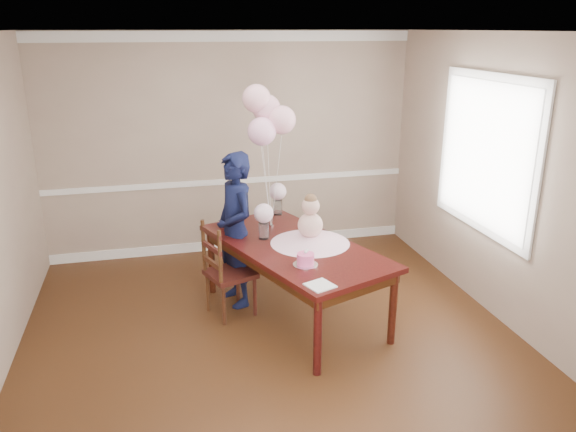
{
  "coord_description": "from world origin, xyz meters",
  "views": [
    {
      "loc": [
        -0.94,
        -4.27,
        2.73
      ],
      "look_at": [
        0.25,
        0.57,
        1.05
      ],
      "focal_mm": 35.0,
      "sensor_mm": 36.0,
      "label": 1
    }
  ],
  "objects": [
    {
      "name": "dining_table_top",
      "position": [
        0.31,
        0.57,
        0.73
      ],
      "size": [
        1.66,
        2.24,
        0.05
      ],
      "primitive_type": "cube",
      "rotation": [
        0.0,
        0.0,
        0.37
      ],
      "color": "black",
      "rests_on": "table_leg_fl"
    },
    {
      "name": "table_apron",
      "position": [
        0.31,
        0.57,
        0.66
      ],
      "size": [
        1.53,
        2.11,
        0.1
      ],
      "primitive_type": "cube",
      "rotation": [
        0.0,
        0.0,
        0.37
      ],
      "color": "black",
      "rests_on": "table_leg_fl"
    },
    {
      "name": "balloon_d",
      "position": [
        0.09,
        1.21,
        2.07
      ],
      "size": [
        0.28,
        0.28,
        0.28
      ],
      "primitive_type": "sphere",
      "color": "#FFB4C3",
      "rests_on": "balloon_ribbon_d"
    },
    {
      "name": "floor",
      "position": [
        0.0,
        0.0,
        0.0
      ],
      "size": [
        4.5,
        5.0,
        0.0
      ],
      "primitive_type": "cube",
      "color": "#321B0C",
      "rests_on": "ground"
    },
    {
      "name": "chair_slat_low",
      "position": [
        -0.47,
        0.7,
        0.59
      ],
      "size": [
        0.16,
        0.37,
        0.05
      ],
      "primitive_type": "cube",
      "rotation": [
        0.0,
        0.0,
        0.35
      ],
      "color": "#391B0F",
      "rests_on": "dining_chair_seat"
    },
    {
      "name": "roses_near",
      "position": [
        0.06,
        0.8,
        1.02
      ],
      "size": [
        0.19,
        0.19,
        0.19
      ],
      "primitive_type": "sphere",
      "color": "silver",
      "rests_on": "rose_vase_near"
    },
    {
      "name": "baby_torso",
      "position": [
        0.47,
        0.58,
        0.94
      ],
      "size": [
        0.24,
        0.24,
        0.24
      ],
      "primitive_type": "sphere",
      "color": "pink",
      "rests_on": "baby_skirt"
    },
    {
      "name": "window_frame",
      "position": [
        2.23,
        0.5,
        1.55
      ],
      "size": [
        0.02,
        1.66,
        1.56
      ],
      "primitive_type": "cube",
      "color": "white",
      "rests_on": "wall_right"
    },
    {
      "name": "rose_vase_far",
      "position": [
        0.36,
        1.51,
        0.84
      ],
      "size": [
        0.13,
        0.13,
        0.16
      ],
      "primitive_type": "cylinder",
      "rotation": [
        0.0,
        0.0,
        0.37
      ],
      "color": "silver",
      "rests_on": "dining_table_top"
    },
    {
      "name": "balloon_a",
      "position": [
        0.11,
        1.09,
        1.76
      ],
      "size": [
        0.28,
        0.28,
        0.28
      ],
      "primitive_type": "sphere",
      "color": "#FFB4DB",
      "rests_on": "balloon_ribbon_a"
    },
    {
      "name": "baseboard_trim",
      "position": [
        0.0,
        2.49,
        0.06
      ],
      "size": [
        4.5,
        0.02,
        0.12
      ],
      "primitive_type": "cube",
      "color": "white",
      "rests_on": "floor"
    },
    {
      "name": "chair_leg_bl",
      "position": [
        -0.51,
        0.87,
        0.21
      ],
      "size": [
        0.05,
        0.05,
        0.41
      ],
      "primitive_type": "cylinder",
      "rotation": [
        0.0,
        0.0,
        0.35
      ],
      "color": "#3A1E0F",
      "rests_on": "floor"
    },
    {
      "name": "wall_back",
      "position": [
        0.0,
        2.5,
        1.35
      ],
      "size": [
        4.5,
        0.02,
        2.7
      ],
      "primitive_type": "cube",
      "color": "gray",
      "rests_on": "floor"
    },
    {
      "name": "balloon_ribbon_a",
      "position": [
        0.16,
        1.11,
        1.19
      ],
      "size": [
        0.09,
        0.04,
        0.84
      ],
      "primitive_type": "cylinder",
      "rotation": [
        0.0,
        -0.1,
        0.37
      ],
      "color": "white",
      "rests_on": "balloon_weight"
    },
    {
      "name": "cake_flower_a",
      "position": [
        0.28,
        0.08,
        0.88
      ],
      "size": [
        0.03,
        0.03,
        0.03
      ],
      "primitive_type": "sphere",
      "color": "silver",
      "rests_on": "birthday_cake"
    },
    {
      "name": "woman",
      "position": [
        -0.19,
        1.0,
        0.79
      ],
      "size": [
        0.52,
        0.66,
        1.59
      ],
      "primitive_type": "imported",
      "rotation": [
        0.0,
        0.0,
        -1.31
      ],
      "color": "black",
      "rests_on": "floor"
    },
    {
      "name": "chair_back_post_r",
      "position": [
        -0.53,
        0.86,
        0.71
      ],
      "size": [
        0.05,
        0.05,
        0.54
      ],
      "primitive_type": "cylinder",
      "rotation": [
        0.0,
        0.0,
        0.35
      ],
      "color": "#371E0F",
      "rests_on": "dining_chair_seat"
    },
    {
      "name": "dining_chair_seat",
      "position": [
        -0.29,
        0.77,
        0.43
      ],
      "size": [
        0.54,
        0.54,
        0.05
      ],
      "primitive_type": "cube",
      "rotation": [
        0.0,
        0.0,
        0.35
      ],
      "color": "#35120E",
      "rests_on": "chair_leg_fl"
    },
    {
      "name": "wall_right",
      "position": [
        2.25,
        0.0,
        1.35
      ],
      "size": [
        0.02,
        5.0,
        2.7
      ],
      "primitive_type": "cube",
      "color": "gray",
      "rests_on": "floor"
    },
    {
      "name": "balloon_weight",
      "position": [
        0.21,
        1.12,
        0.77
      ],
      "size": [
        0.05,
        0.05,
        0.02
      ],
      "primitive_type": "cylinder",
      "rotation": [
        0.0,
        0.0,
        0.37
      ],
      "color": "#B4B4B9",
      "rests_on": "dining_table_top"
    },
    {
      "name": "balloon_b",
      "position": [
        0.32,
        1.11,
        1.86
      ],
      "size": [
        0.28,
        0.28,
        0.28
      ],
      "primitive_type": "sphere",
      "color": "#FFB4C6",
      "rests_on": "balloon_ribbon_b"
    },
    {
      "name": "cake_flower_b",
      "position": [
        0.31,
        0.1,
        0.88
      ],
      "size": [
        0.03,
        0.03,
        0.03
      ],
      "primitive_type": "sphere",
      "color": "white",
      "rests_on": "birthday_cake"
    },
    {
      "name": "rose_vase_near",
      "position": [
        0.06,
        0.8,
        0.84
      ],
      "size": [
        0.13,
        0.13,
        0.16
      ],
      "primitive_type": "cylinder",
      "rotation": [
        0.0,
        0.0,
        0.37
      ],
      "color": "silver",
      "rests_on": "dining_table_top"
    },
    {
      "name": "balloon_ribbon_b",
      "position": [
        0.26,
        1.12,
        1.24
      ],
      "size": [
        0.12,
        0.02,
        0.94
      ],
      "primitive_type": "cylinder",
      "rotation": [
        0.05,
        0.1,
        0.37
      ],
      "color": "white",
      "rests_on": "balloon_weight"
    },
    {
      "name": "chair_back_post_l",
      "position": [
        -0.41,
        0.54,
        0.71
      ],
      "size": [
        0.05,
        0.05,
        0.54
      ],
      "primitive_type": "cylinder",
      "rotation": [
        0.0,
        0.0,
        0.35
      ],
      "color": "#3B2110",
      "rests_on": "dining_chair_seat"
    },
    {
      "name": "napkin",
      "position": [
        0.29,
        -0.36,
        0.76
      ],
      "size": [
        0.26,
        0.26,
        0.01
      ],
      "primitive_type": "cube",
      "rotation": [
        0.0,
        0.0,
        0.37
      ],
      "color": "white",
      "rests_on": "dining_table_top"
    },
    {
      "name": "chair_slat_mid",
      "position": [
        -0.47,
        0.7,
        0.75
      ],
      "size": [
        0.16,
        0.37,
        0.05
      ],
      "primitive_type": "cube",
      "rotation": [
        0.0,
        0.0,
        0.35
      ],
      "color": "#3A1310",
      "rests_on": "dining_chair_seat"
    },
    {
      "name": "table_leg_fl",
      "position": [
        0.25,
        -0.45,
        0.35
      ],
      "size": [
        0.09,
        0.09,
        0.71
      ],
      "primitive_type": "cylinder",
      "rotation": [
        0.0,
        0.0,
        0.37
      ],
      "color": "black",
      "rests_on": "floor"
    },
    {
      "name": "balloon_ribbon_d",
      "position": [
        0.15,
        1.17,
        1.34
      ],
      "size": [
        0.12,
        0.07,
        1.14
      ],
      "primitive_type": "cylinder",
      "rotation": [
        -0.09,
        -0.07,
        0.37
      ],
      "color": "white",
      "rests_on": "balloon_weight"
    },
    {
      "name": "chair_slat_top",
      "position": [
        -0.47,
        0.7,
        0.9
      ],
      "size": [
        0.16,
        0.37,
        0.05
      ],
      "primitive_type": "cube",
      "rotation": [
        0.0,
        0.0,
        0.35
      ],
      "color": "#34120E",
      "rests_on": "dining_chair_seat"
    },
    {
      "name": "crown_molding",
      "position": [
        0.0,
        2.49,
        2.63
      ],
      "size": [
        4.5,
        0.02,
        0.12
      ],
      "primitive_type": "cube",
      "color": "white",
      "rests_on": "wall_back"
    },
    {
      "name": "baby_head",
      "position": [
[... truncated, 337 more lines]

